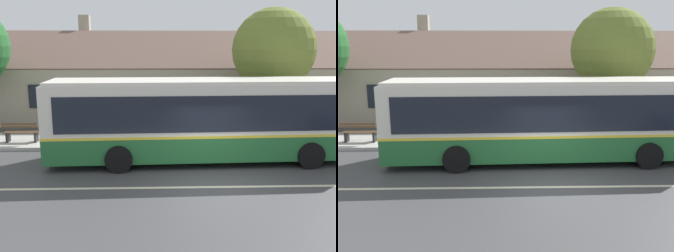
% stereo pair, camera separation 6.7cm
% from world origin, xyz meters
% --- Properties ---
extents(ground_plane, '(300.00, 300.00, 0.00)m').
position_xyz_m(ground_plane, '(0.00, 0.00, 0.00)').
color(ground_plane, '#424244').
extents(sidewalk_far, '(60.00, 3.00, 0.15)m').
position_xyz_m(sidewalk_far, '(0.00, 6.00, 0.07)').
color(sidewalk_far, '#ADAAA3').
rests_on(sidewalk_far, ground).
extents(lane_divider_stripe, '(60.00, 0.16, 0.01)m').
position_xyz_m(lane_divider_stripe, '(0.00, 0.00, 0.00)').
color(lane_divider_stripe, beige).
rests_on(lane_divider_stripe, ground).
extents(community_building, '(23.57, 8.89, 6.50)m').
position_xyz_m(community_building, '(-0.39, 13.76, 1.75)').
color(community_building, tan).
rests_on(community_building, ground).
extents(transit_bus, '(12.30, 3.07, 3.23)m').
position_xyz_m(transit_bus, '(0.01, 2.90, 1.74)').
color(transit_bus, '#236633').
rests_on(transit_bus, ground).
extents(bench_by_building, '(1.60, 0.51, 0.94)m').
position_xyz_m(bench_by_building, '(-8.13, 5.50, 0.56)').
color(bench_by_building, brown).
rests_on(bench_by_building, sidewalk_far).
extents(street_tree_primary, '(4.06, 4.06, 6.34)m').
position_xyz_m(street_tree_primary, '(3.85, 7.20, 4.29)').
color(street_tree_primary, '#4C3828').
rests_on(street_tree_primary, ground).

